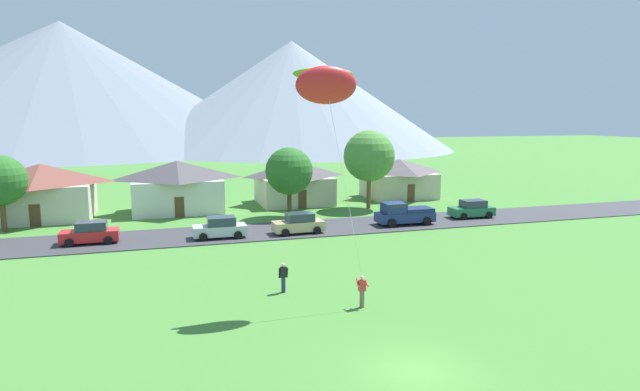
% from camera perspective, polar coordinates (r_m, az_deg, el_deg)
% --- Properties ---
extents(ground_plane, '(400.00, 400.00, 0.00)m').
position_cam_1_polar(ground_plane, '(21.71, 10.38, -18.17)').
color(ground_plane, '#447F33').
extents(road_strip, '(160.00, 6.92, 0.08)m').
position_cam_1_polar(road_strip, '(45.11, -4.99, -3.82)').
color(road_strip, '#38383D').
rests_on(road_strip, ground).
extents(mountain_far_west_ridge, '(135.99, 135.99, 37.75)m').
position_cam_1_polar(mountain_far_west_ridge, '(180.06, -26.08, 10.67)').
color(mountain_far_west_ridge, slate).
rests_on(mountain_far_west_ridge, ground).
extents(mountain_far_east_ridge, '(93.03, 93.03, 31.05)m').
position_cam_1_polar(mountain_far_east_ridge, '(156.09, -3.08, 10.74)').
color(mountain_far_east_ridge, gray).
rests_on(mountain_far_east_ridge, ground).
extents(house_leftmost, '(9.57, 7.80, 5.29)m').
position_cam_1_polar(house_leftmost, '(56.21, -27.92, 0.46)').
color(house_leftmost, beige).
rests_on(house_leftmost, ground).
extents(house_left_center, '(9.45, 7.05, 5.24)m').
position_cam_1_polar(house_left_center, '(55.53, -15.18, 1.06)').
color(house_left_center, silver).
rests_on(house_left_center, ground).
extents(house_right_center, '(8.23, 7.13, 4.64)m').
position_cam_1_polar(house_right_center, '(63.84, 8.54, 1.93)').
color(house_right_center, beige).
rests_on(house_right_center, ground).
extents(house_rightmost, '(8.32, 7.89, 4.75)m').
position_cam_1_polar(house_rightmost, '(58.85, -2.86, 1.52)').
color(house_rightmost, beige).
rests_on(house_rightmost, ground).
extents(tree_near_left, '(4.24, 4.24, 6.52)m').
position_cam_1_polar(tree_near_left, '(51.58, -31.36, 1.40)').
color(tree_near_left, brown).
rests_on(tree_near_left, ground).
extents(tree_left_of_center, '(4.56, 4.56, 6.78)m').
position_cam_1_polar(tree_left_of_center, '(50.51, -3.37, 2.64)').
color(tree_left_of_center, '#4C3823').
rests_on(tree_left_of_center, ground).
extents(tree_center, '(5.40, 5.40, 8.28)m').
position_cam_1_polar(tree_center, '(55.46, 5.35, 4.27)').
color(tree_center, brown).
rests_on(tree_center, ground).
extents(parked_car_silver_west_end, '(4.23, 2.14, 1.68)m').
position_cam_1_polar(parked_car_silver_west_end, '(42.91, -10.78, -3.46)').
color(parked_car_silver_west_end, '#B7BCC1').
rests_on(parked_car_silver_west_end, road_strip).
extents(parked_car_green_mid_west, '(4.26, 2.19, 1.68)m').
position_cam_1_polar(parked_car_green_mid_west, '(52.52, 16.14, -1.44)').
color(parked_car_green_mid_west, '#237042').
rests_on(parked_car_green_mid_west, road_strip).
extents(parked_car_tan_mid_east, '(4.26, 2.20, 1.68)m').
position_cam_1_polar(parked_car_tan_mid_east, '(43.82, -2.33, -3.06)').
color(parked_car_tan_mid_east, tan).
rests_on(parked_car_tan_mid_east, road_strip).
extents(parked_car_red_east_end, '(4.22, 2.12, 1.68)m').
position_cam_1_polar(parked_car_red_east_end, '(44.00, -23.64, -3.74)').
color(parked_car_red_east_end, red).
rests_on(parked_car_red_east_end, road_strip).
extents(pickup_truck_navy_west_side, '(5.24, 2.41, 1.99)m').
position_cam_1_polar(pickup_truck_navy_west_side, '(47.82, 9.03, -1.94)').
color(pickup_truck_navy_west_side, navy).
rests_on(pickup_truck_navy_west_side, road_strip).
extents(kite_flyer_with_kite, '(3.33, 2.96, 12.36)m').
position_cam_1_polar(kite_flyer_with_kite, '(27.44, 0.73, 11.65)').
color(kite_flyer_with_kite, '#70604C').
rests_on(kite_flyer_with_kite, ground).
extents(watcher_person, '(0.56, 0.24, 1.68)m').
position_cam_1_polar(watcher_person, '(29.61, -4.00, -8.81)').
color(watcher_person, navy).
rests_on(watcher_person, ground).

